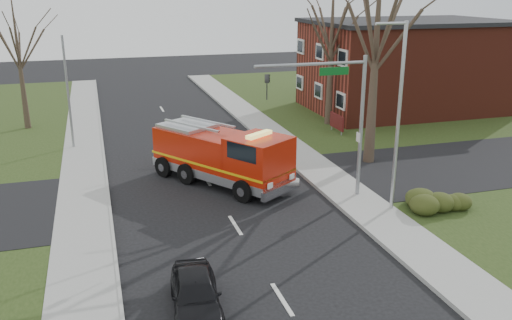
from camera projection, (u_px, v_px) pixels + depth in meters
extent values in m
plane|color=black|center=(235.00, 225.00, 23.11)|extent=(120.00, 120.00, 0.00)
cube|color=gray|center=(366.00, 207.00, 24.79)|extent=(2.40, 80.00, 0.15)
cube|color=gray|center=(83.00, 243.00, 21.38)|extent=(2.40, 80.00, 0.15)
cube|color=maroon|center=(406.00, 67.00, 43.67)|extent=(15.00, 10.00, 7.00)
cube|color=black|center=(410.00, 22.00, 42.57)|extent=(15.40, 10.40, 0.30)
cube|color=silver|center=(319.00, 91.00, 42.05)|extent=(0.12, 1.40, 1.20)
cube|color=#511213|center=(337.00, 121.00, 37.11)|extent=(0.12, 2.00, 1.00)
cylinder|color=gray|center=(342.00, 131.00, 36.52)|extent=(0.08, 0.08, 0.90)
cylinder|color=gray|center=(332.00, 125.00, 37.98)|extent=(0.08, 0.08, 0.90)
ellipsoid|color=#333F17|center=(433.00, 198.00, 24.49)|extent=(2.80, 2.00, 0.90)
cone|color=#382C21|center=(375.00, 59.00, 29.36)|extent=(0.64, 0.64, 12.00)
cone|color=#382C21|center=(331.00, 53.00, 38.20)|extent=(0.56, 0.56, 10.50)
cone|color=#382C21|center=(20.00, 66.00, 37.21)|extent=(0.44, 0.44, 9.00)
cylinder|color=gray|center=(361.00, 129.00, 25.22)|extent=(0.18, 0.18, 6.80)
cylinder|color=gray|center=(311.00, 64.00, 23.56)|extent=(5.20, 0.14, 0.14)
cube|color=#0C591E|center=(334.00, 71.00, 23.97)|extent=(1.40, 0.06, 0.35)
imported|color=black|center=(268.00, 74.00, 23.12)|extent=(0.22, 0.18, 1.10)
cylinder|color=#B7BABF|center=(398.00, 121.00, 23.35)|extent=(0.16, 0.16, 8.40)
cylinder|color=#B7BABF|center=(391.00, 23.00, 21.90)|extent=(1.40, 0.12, 0.12)
cylinder|color=gray|center=(68.00, 94.00, 32.92)|extent=(0.14, 0.14, 7.00)
cube|color=#B51B08|center=(204.00, 150.00, 28.46)|extent=(4.97, 5.72, 2.08)
cube|color=#B51B08|center=(259.00, 161.00, 26.11)|extent=(3.56, 3.56, 2.38)
cube|color=#B7BABF|center=(221.00, 170.00, 27.99)|extent=(6.40, 7.88, 0.45)
cube|color=#E5B20C|center=(221.00, 160.00, 27.82)|extent=(6.41, 7.89, 0.12)
cube|color=black|center=(277.00, 151.00, 25.22)|extent=(1.96, 1.33, 0.84)
cube|color=#E5D866|center=(259.00, 135.00, 25.70)|extent=(1.51, 1.16, 0.18)
cylinder|color=black|center=(243.00, 191.00, 25.46)|extent=(0.89, 1.10, 1.09)
cylinder|color=black|center=(277.00, 177.00, 27.34)|extent=(0.89, 1.10, 1.09)
cylinder|color=black|center=(164.00, 167.00, 28.91)|extent=(0.89, 1.10, 1.09)
cylinder|color=black|center=(198.00, 156.00, 30.79)|extent=(0.89, 1.10, 1.09)
imported|color=black|center=(196.00, 294.00, 16.80)|extent=(1.85, 3.86, 1.27)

